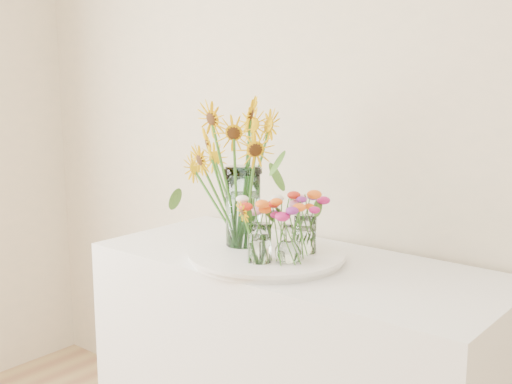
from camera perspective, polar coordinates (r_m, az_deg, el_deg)
tray at (r=2.12m, az=0.96°, el=-5.81°), size 0.49×0.49×0.02m
mason_jar at (r=2.17m, az=-1.17°, el=-1.34°), size 0.15×0.15×0.28m
sunflower_bouquet at (r=2.15m, az=-1.18°, el=1.70°), size 0.93×0.93×0.51m
small_vase_a at (r=1.99m, az=0.32°, el=-4.64°), size 0.09×0.09×0.13m
wildflower_posy_a at (r=1.98m, az=0.33°, el=-3.38°), size 0.19×0.19×0.22m
small_vase_b at (r=2.00m, az=2.89°, el=-4.65°), size 0.10×0.10×0.12m
wildflower_posy_b at (r=1.99m, az=2.90°, el=-3.39°), size 0.22×0.22×0.21m
small_vase_c at (r=2.10m, az=4.39°, el=-3.83°), size 0.09×0.09×0.13m
wildflower_posy_c at (r=2.09m, az=4.40°, el=-2.63°), size 0.19×0.19×0.22m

